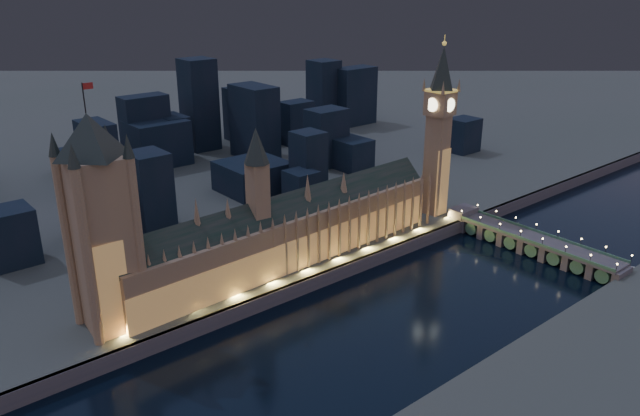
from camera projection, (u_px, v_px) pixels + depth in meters
ground_plane at (384, 313)px, 304.85m from camera, size 2000.00×2000.00×0.00m
north_bank at (42, 122)px, 676.56m from camera, size 2000.00×960.00×8.00m
embankment_wall at (330, 277)px, 332.85m from camera, size 2000.00×2.50×8.00m
palace_of_westminster at (289, 232)px, 333.37m from camera, size 202.00×29.43×78.00m
victoria_tower at (100, 214)px, 261.58m from camera, size 31.68×31.68×108.11m
elizabeth_tower at (439, 118)px, 388.75m from camera, size 18.00×18.00×113.43m
westminster_bridge at (528, 242)px, 370.77m from camera, size 17.42×113.00×15.90m
river_boat at (622, 277)px, 337.34m from camera, size 40.69×17.52×4.50m
city_backdrop at (196, 141)px, 492.95m from camera, size 463.40×215.63×79.35m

